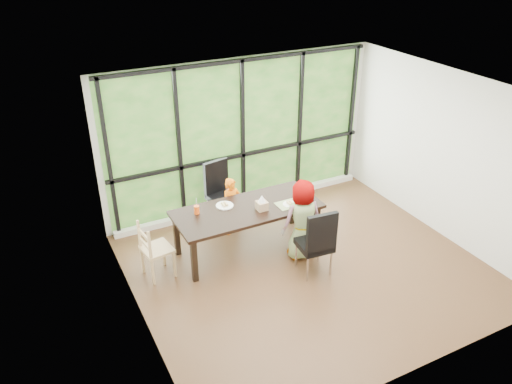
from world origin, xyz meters
TOP-DOWN VIEW (x-y plane):
  - ground at (0.00, 0.00)m, footprint 5.00×5.00m
  - back_wall at (0.00, 2.25)m, footprint 5.00×0.00m
  - foliage_backdrop at (0.00, 2.23)m, footprint 4.80×0.02m
  - window_mullions at (0.00, 2.19)m, footprint 4.80×0.06m
  - window_sill at (0.00, 2.15)m, footprint 4.80×0.12m
  - dining_table at (-0.58, 0.86)m, footprint 2.26×0.96m
  - chair_window_leather at (-0.56, 1.82)m, footprint 0.54×0.54m
  - chair_interior_leather at (0.04, -0.10)m, footprint 0.50×0.50m
  - chair_end_beech at (-2.03, 0.86)m, footprint 0.45×0.47m
  - child_toddler at (-0.58, 1.43)m, footprint 0.40×0.30m
  - child_older at (0.09, 0.33)m, footprint 0.65×0.45m
  - placemat at (0.05, 0.67)m, footprint 0.38×0.28m
  - plate_far at (-0.86, 1.07)m, footprint 0.27×0.27m
  - plate_near at (0.06, 0.65)m, footprint 0.23×0.23m
  - orange_cup at (-1.32, 1.06)m, footprint 0.08×0.08m
  - green_cup at (0.35, 0.61)m, footprint 0.08×0.08m
  - tissue_box at (-0.40, 0.72)m, footprint 0.16×0.16m
  - crepe_rolls_far at (-0.86, 1.07)m, footprint 0.10×0.12m
  - crepe_rolls_near at (0.06, 0.65)m, footprint 0.10×0.12m
  - straw_white at (-1.32, 1.06)m, footprint 0.01×0.04m
  - straw_pink at (0.35, 0.61)m, footprint 0.01×0.04m
  - tissue at (-0.40, 0.72)m, footprint 0.12×0.12m

SIDE VIEW (x-z plane):
  - ground at x=0.00m, z-range 0.00..0.00m
  - window_sill at x=0.00m, z-range 0.00..0.10m
  - dining_table at x=-0.58m, z-range 0.00..0.75m
  - chair_end_beech at x=-2.03m, z-range 0.00..0.90m
  - child_toddler at x=-0.58m, z-range 0.00..0.99m
  - chair_window_leather at x=-0.56m, z-range 0.00..1.08m
  - chair_interior_leather at x=0.04m, z-range 0.00..1.08m
  - child_older at x=0.09m, z-range 0.00..1.29m
  - placemat at x=0.05m, z-range 0.75..0.76m
  - plate_near at x=0.06m, z-range 0.75..0.76m
  - plate_far at x=-0.86m, z-range 0.75..0.77m
  - crepe_rolls_near at x=0.06m, z-range 0.76..0.80m
  - crepe_rolls_far at x=-0.86m, z-range 0.77..0.80m
  - orange_cup at x=-1.32m, z-range 0.75..0.88m
  - green_cup at x=0.35m, z-range 0.75..0.88m
  - tissue_box at x=-0.40m, z-range 0.75..0.89m
  - straw_white at x=-1.32m, z-range 0.82..1.02m
  - straw_pink at x=0.35m, z-range 0.82..1.02m
  - tissue at x=-0.40m, z-range 0.89..1.00m
  - back_wall at x=0.00m, z-range -1.15..3.85m
  - foliage_backdrop at x=0.00m, z-range 0.03..2.67m
  - window_mullions at x=0.00m, z-range 0.03..2.67m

